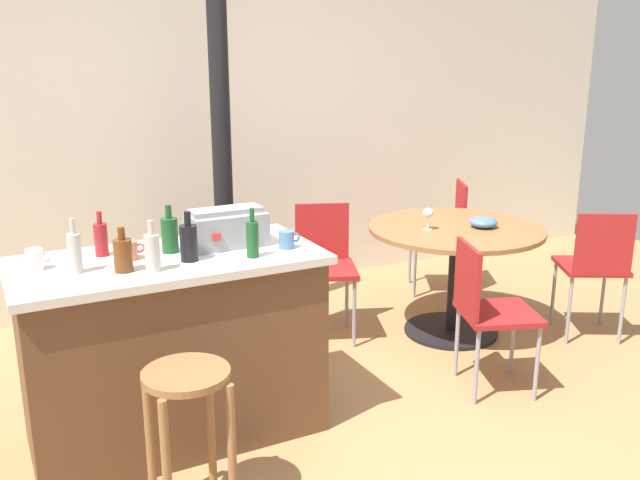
% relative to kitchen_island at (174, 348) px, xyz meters
% --- Properties ---
extents(ground_plane, '(8.80, 8.80, 0.00)m').
position_rel_kitchen_island_xyz_m(ground_plane, '(0.76, -0.39, -0.47)').
color(ground_plane, '#A37A4C').
extents(back_wall, '(8.00, 0.10, 2.70)m').
position_rel_kitchen_island_xyz_m(back_wall, '(0.76, 1.94, 0.88)').
color(back_wall, silver).
rests_on(back_wall, ground_plane).
extents(kitchen_island, '(1.43, 0.70, 0.93)m').
position_rel_kitchen_island_xyz_m(kitchen_island, '(0.00, 0.00, 0.00)').
color(kitchen_island, brown).
rests_on(kitchen_island, ground_plane).
extents(wooden_stool, '(0.35, 0.35, 0.65)m').
position_rel_kitchen_island_xyz_m(wooden_stool, '(-0.12, -0.65, 0.02)').
color(wooden_stool, olive).
rests_on(wooden_stool, ground_plane).
extents(dining_table, '(1.14, 1.14, 0.74)m').
position_rel_kitchen_island_xyz_m(dining_table, '(2.01, 0.41, 0.11)').
color(dining_table, black).
rests_on(dining_table, ground_plane).
extents(folding_chair_near, '(0.54, 0.54, 0.87)m').
position_rel_kitchen_island_xyz_m(folding_chair_near, '(2.48, 1.13, 0.06)').
color(folding_chair_near, maroon).
rests_on(folding_chair_near, ground_plane).
extents(folding_chair_far, '(0.52, 0.52, 0.88)m').
position_rel_kitchen_island_xyz_m(folding_chair_far, '(1.24, 0.79, 0.06)').
color(folding_chair_far, maroon).
rests_on(folding_chair_far, ground_plane).
extents(folding_chair_left, '(0.51, 0.51, 0.85)m').
position_rel_kitchen_island_xyz_m(folding_chair_left, '(1.67, -0.32, 0.04)').
color(folding_chair_left, maroon).
rests_on(folding_chair_left, ground_plane).
extents(folding_chair_right, '(0.54, 0.54, 0.88)m').
position_rel_kitchen_island_xyz_m(folding_chair_right, '(2.77, -0.09, 0.06)').
color(folding_chair_right, maroon).
rests_on(folding_chair_right, ground_plane).
extents(wood_stove, '(0.44, 0.45, 2.30)m').
position_rel_kitchen_island_xyz_m(wood_stove, '(0.74, 1.31, 0.09)').
color(wood_stove, black).
rests_on(wood_stove, ground_plane).
extents(toolbox, '(0.37, 0.24, 0.19)m').
position_rel_kitchen_island_xyz_m(toolbox, '(0.32, 0.06, 0.55)').
color(toolbox, gray).
rests_on(toolbox, kitchen_island).
extents(bottle_0, '(0.08, 0.08, 0.23)m').
position_rel_kitchen_island_xyz_m(bottle_0, '(0.07, -0.11, 0.55)').
color(bottle_0, black).
rests_on(bottle_0, kitchen_island).
extents(bottle_1, '(0.08, 0.08, 0.20)m').
position_rel_kitchen_island_xyz_m(bottle_1, '(-0.23, -0.13, 0.54)').
color(bottle_1, '#603314').
rests_on(bottle_1, kitchen_island).
extents(bottle_2, '(0.08, 0.08, 0.23)m').
position_rel_kitchen_island_xyz_m(bottle_2, '(0.03, 0.07, 0.55)').
color(bottle_2, '#194C23').
rests_on(bottle_2, kitchen_island).
extents(bottle_3, '(0.06, 0.06, 0.23)m').
position_rel_kitchen_island_xyz_m(bottle_3, '(0.35, -0.19, 0.55)').
color(bottle_3, '#194C23').
rests_on(bottle_3, kitchen_island).
extents(bottle_4, '(0.07, 0.07, 0.23)m').
position_rel_kitchen_island_xyz_m(bottle_4, '(-0.11, -0.18, 0.55)').
color(bottle_4, '#B7B2AD').
rests_on(bottle_4, kitchen_island).
extents(bottle_5, '(0.06, 0.06, 0.21)m').
position_rel_kitchen_island_xyz_m(bottle_5, '(-0.27, 0.16, 0.54)').
color(bottle_5, maroon).
rests_on(bottle_5, kitchen_island).
extents(bottle_6, '(0.06, 0.06, 0.24)m').
position_rel_kitchen_island_xyz_m(bottle_6, '(-0.42, -0.05, 0.55)').
color(bottle_6, '#B7B2AD').
rests_on(bottle_6, kitchen_island).
extents(cup_0, '(0.11, 0.07, 0.10)m').
position_rel_kitchen_island_xyz_m(cup_0, '(-0.57, 0.07, 0.51)').
color(cup_0, white).
rests_on(cup_0, kitchen_island).
extents(cup_1, '(0.12, 0.09, 0.09)m').
position_rel_kitchen_island_xyz_m(cup_1, '(-0.17, 0.04, 0.50)').
color(cup_1, '#DB6651').
rests_on(cup_1, kitchen_island).
extents(cup_2, '(0.11, 0.08, 0.09)m').
position_rel_kitchen_island_xyz_m(cup_2, '(0.56, -0.12, 0.50)').
color(cup_2, '#4C7099').
rests_on(cup_2, kitchen_island).
extents(wine_glass, '(0.07, 0.07, 0.14)m').
position_rel_kitchen_island_xyz_m(wine_glass, '(1.80, 0.43, 0.38)').
color(wine_glass, silver).
rests_on(wine_glass, dining_table).
extents(serving_bowl, '(0.18, 0.18, 0.07)m').
position_rel_kitchen_island_xyz_m(serving_bowl, '(2.16, 0.32, 0.31)').
color(serving_bowl, '#4C7099').
rests_on(serving_bowl, dining_table).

